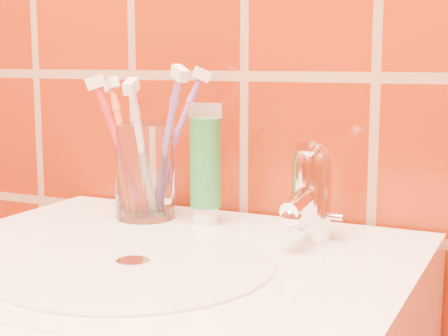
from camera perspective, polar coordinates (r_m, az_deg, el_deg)
The scene contains 8 objects.
glass_tumbler at distance 0.93m, azimuth -6.61°, elevation -0.29°, with size 0.08×0.08×0.13m, color white.
toothpaste_tube at distance 0.89m, azimuth -1.56°, elevation -0.01°, with size 0.04×0.04×0.16m.
faucet at distance 0.82m, azimuth 7.22°, elevation -1.63°, with size 0.05×0.11×0.12m.
toothbrush_0 at distance 0.96m, azimuth -8.26°, elevation 1.62°, with size 0.09×0.06×0.19m, color orange, non-canonical shape.
toothbrush_1 at distance 0.92m, azimuth -8.55°, elevation 1.47°, with size 0.07×0.06×0.20m, color red, non-canonical shape.
toothbrush_2 at distance 0.90m, azimuth -6.80°, elevation 1.20°, with size 0.03×0.09×0.20m, color silver, non-canonical shape.
toothbrush_3 at distance 0.94m, azimuth -4.24°, elevation 2.00°, with size 0.09×0.07×0.21m, color #944CA3, non-canonical shape.
toothbrush_4 at distance 0.90m, azimuth -4.89°, elevation 1.79°, with size 0.09×0.06×0.21m, color #794CA3, non-canonical shape.
Camera 1 is at (0.38, 0.32, 1.06)m, focal length 55.00 mm.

